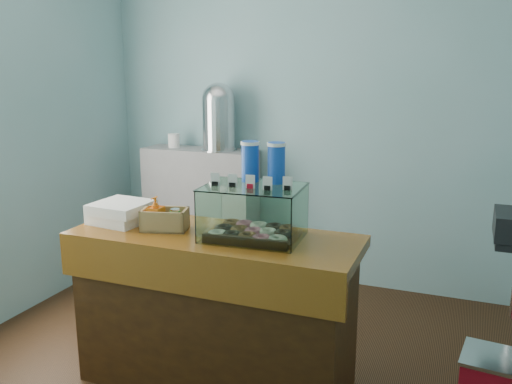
% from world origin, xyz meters
% --- Properties ---
extents(ground, '(3.50, 3.50, 0.00)m').
position_xyz_m(ground, '(0.00, 0.00, 0.00)').
color(ground, black).
rests_on(ground, ground).
extents(room_shell, '(3.54, 3.04, 2.82)m').
position_xyz_m(room_shell, '(0.03, 0.01, 1.71)').
color(room_shell, '#73A5A8').
rests_on(room_shell, ground).
extents(counter, '(1.60, 0.60, 0.90)m').
position_xyz_m(counter, '(0.00, -0.25, 0.46)').
color(counter, '#3F230C').
rests_on(counter, ground).
extents(back_shelf, '(1.00, 0.32, 1.10)m').
position_xyz_m(back_shelf, '(-0.90, 1.32, 0.55)').
color(back_shelf, gray).
rests_on(back_shelf, ground).
extents(display_case, '(0.54, 0.41, 0.50)m').
position_xyz_m(display_case, '(0.22, -0.20, 1.06)').
color(display_case, '#321D0F').
rests_on(display_case, counter).
extents(condiment_crate, '(0.28, 0.21, 0.19)m').
position_xyz_m(condiment_crate, '(-0.30, -0.28, 0.97)').
color(condiment_crate, '#A48352').
rests_on(condiment_crate, counter).
extents(pastry_boxes, '(0.34, 0.34, 0.12)m').
position_xyz_m(pastry_boxes, '(-0.61, -0.24, 0.96)').
color(pastry_boxes, white).
rests_on(pastry_boxes, counter).
extents(coffee_urn, '(0.31, 0.31, 0.56)m').
position_xyz_m(coffee_urn, '(-0.71, 1.31, 1.40)').
color(coffee_urn, silver).
rests_on(coffee_urn, back_shelf).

